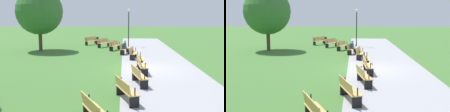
% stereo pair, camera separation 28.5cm
% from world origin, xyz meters
% --- Properties ---
extents(ground_plane, '(120.00, 120.00, 0.00)m').
position_xyz_m(ground_plane, '(0.00, 0.00, 0.00)').
color(ground_plane, '#3D6B2D').
extents(path_paving, '(43.23, 4.87, 0.01)m').
position_xyz_m(path_paving, '(0.00, 1.16, 0.00)').
color(path_paving, '#939399').
rests_on(path_paving, ground).
extents(bench_0, '(1.69, 1.50, 0.89)m').
position_xyz_m(bench_0, '(-13.26, -4.77, 0.47)').
color(bench_0, tan).
rests_on(bench_0, ground).
extents(bench_1, '(1.77, 1.36, 0.89)m').
position_xyz_m(bench_1, '(-11.14, -3.26, 0.47)').
color(bench_1, tan).
rests_on(bench_1, ground).
extents(bench_2, '(1.83, 1.19, 0.89)m').
position_xyz_m(bench_2, '(-8.85, -2.02, 0.47)').
color(bench_2, tan).
rests_on(bench_2, ground).
extents(bench_3, '(1.85, 1.00, 0.89)m').
position_xyz_m(bench_3, '(-6.42, -1.07, 0.47)').
color(bench_3, tan).
rests_on(bench_3, ground).
extents(bench_4, '(1.85, 0.80, 0.89)m').
position_xyz_m(bench_4, '(-3.89, -0.43, 0.47)').
color(bench_4, tan).
rests_on(bench_4, ground).
extents(bench_5, '(1.82, 0.58, 0.89)m').
position_xyz_m(bench_5, '(-1.30, -0.11, 0.47)').
color(bench_5, tan).
rests_on(bench_5, ground).
extents(bench_6, '(1.82, 0.58, 0.89)m').
position_xyz_m(bench_6, '(1.30, -0.11, 0.47)').
color(bench_6, tan).
rests_on(bench_6, ground).
extents(bench_7, '(1.85, 0.80, 0.89)m').
position_xyz_m(bench_7, '(3.89, -0.43, 0.47)').
color(bench_7, tan).
rests_on(bench_7, ground).
extents(bench_8, '(1.85, 1.00, 0.89)m').
position_xyz_m(bench_8, '(6.42, -1.07, 0.47)').
color(bench_8, tan).
rests_on(bench_8, ground).
extents(bench_9, '(1.83, 1.19, 0.89)m').
position_xyz_m(bench_9, '(8.85, -2.02, 0.47)').
color(bench_9, tan).
rests_on(bench_9, ground).
extents(person_seated, '(0.45, 0.58, 1.20)m').
position_xyz_m(person_seated, '(-6.28, -0.97, 0.64)').
color(person_seated, navy).
rests_on(person_seated, ground).
extents(tree_0, '(4.35, 4.35, 5.86)m').
position_xyz_m(tree_0, '(-8.24, -9.00, 3.68)').
color(tree_0, '#4C3828').
rests_on(tree_0, ground).
extents(lamp_post, '(0.32, 0.32, 3.95)m').
position_xyz_m(lamp_post, '(-12.16, -0.64, 2.75)').
color(lamp_post, black).
rests_on(lamp_post, ground).
extents(trash_bin, '(0.50, 0.50, 0.76)m').
position_xyz_m(trash_bin, '(-14.80, -4.37, 0.38)').
color(trash_bin, black).
rests_on(trash_bin, ground).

